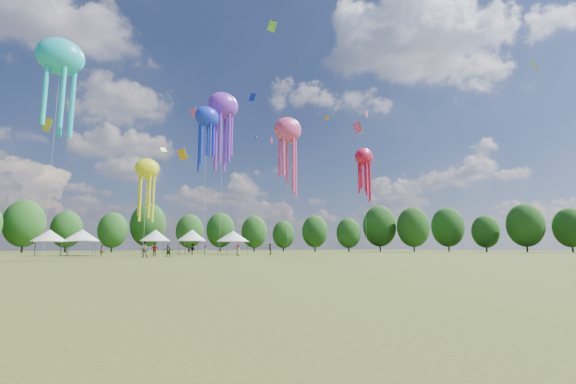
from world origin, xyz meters
TOP-DOWN VIEW (x-y plane):
  - ground at (0.00, 0.00)m, footprint 300.00×300.00m
  - spectator_near at (-9.36, 35.47)m, footprint 1.00×0.81m
  - spectators_far at (1.66, 46.61)m, footprint 25.61×22.33m
  - festival_tents at (-3.67, 54.14)m, footprint 33.35×9.79m
  - show_kites at (4.70, 43.23)m, footprint 46.38×27.65m
  - small_kites at (-2.74, 41.72)m, footprint 74.48×61.10m
  - treeline at (-3.87, 62.51)m, footprint 201.57×95.24m

SIDE VIEW (x-z plane):
  - ground at x=0.00m, z-range 0.00..0.00m
  - spectators_far at x=1.66m, z-range -0.05..1.76m
  - spectator_near at x=-9.36m, z-range 0.00..1.91m
  - festival_tents at x=-3.67m, z-range 0.99..5.36m
  - treeline at x=-3.87m, z-range -0.17..13.26m
  - show_kites at x=4.70m, z-range 6.15..33.83m
  - small_kites at x=-2.74m, z-range 9.58..51.76m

